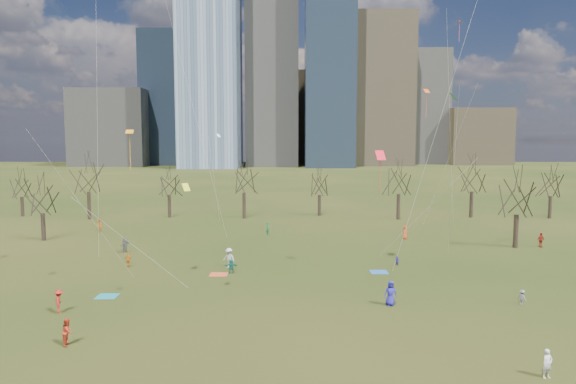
{
  "coord_description": "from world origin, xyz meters",
  "views": [
    {
      "loc": [
        0.2,
        -39.83,
        12.25
      ],
      "look_at": [
        0.0,
        12.0,
        7.0
      ],
      "focal_mm": 32.0,
      "sensor_mm": 36.0,
      "label": 1
    }
  ],
  "objects_px": {
    "blanket_teal": "(107,296)",
    "person_4": "(128,260)",
    "person_1": "(547,364)",
    "person_0": "(391,293)",
    "blanket_crimson": "(219,274)",
    "person_2": "(68,332)",
    "blanket_navy": "(379,272)"
  },
  "relations": [
    {
      "from": "person_1",
      "to": "person_4",
      "type": "bearing_deg",
      "value": 124.25
    },
    {
      "from": "blanket_navy",
      "to": "person_2",
      "type": "distance_m",
      "value": 27.62
    },
    {
      "from": "blanket_teal",
      "to": "person_0",
      "type": "distance_m",
      "value": 21.99
    },
    {
      "from": "person_0",
      "to": "person_1",
      "type": "relative_size",
      "value": 1.22
    },
    {
      "from": "person_1",
      "to": "blanket_navy",
      "type": "bearing_deg",
      "value": 86.06
    },
    {
      "from": "blanket_teal",
      "to": "person_1",
      "type": "bearing_deg",
      "value": -26.48
    },
    {
      "from": "person_2",
      "to": "blanket_crimson",
      "type": "bearing_deg",
      "value": -30.2
    },
    {
      "from": "person_1",
      "to": "person_2",
      "type": "xyz_separation_m",
      "value": [
        -26.61,
        4.18,
        0.06
      ]
    },
    {
      "from": "person_2",
      "to": "person_4",
      "type": "bearing_deg",
      "value": -0.53
    },
    {
      "from": "person_2",
      "to": "person_4",
      "type": "height_order",
      "value": "person_2"
    },
    {
      "from": "blanket_teal",
      "to": "person_4",
      "type": "distance_m",
      "value": 9.46
    },
    {
      "from": "person_4",
      "to": "blanket_crimson",
      "type": "bearing_deg",
      "value": -177.55
    },
    {
      "from": "person_0",
      "to": "blanket_teal",
      "type": "bearing_deg",
      "value": 172.92
    },
    {
      "from": "blanket_teal",
      "to": "person_0",
      "type": "height_order",
      "value": "person_0"
    },
    {
      "from": "person_4",
      "to": "person_2",
      "type": "bearing_deg",
      "value": 115.99
    },
    {
      "from": "blanket_teal",
      "to": "person_4",
      "type": "height_order",
      "value": "person_4"
    },
    {
      "from": "person_0",
      "to": "person_4",
      "type": "bearing_deg",
      "value": 152.09
    },
    {
      "from": "blanket_navy",
      "to": "blanket_teal",
      "type": "bearing_deg",
      "value": -161.6
    },
    {
      "from": "blanket_navy",
      "to": "person_4",
      "type": "xyz_separation_m",
      "value": [
        -23.94,
        1.8,
        0.7
      ]
    },
    {
      "from": "person_1",
      "to": "blanket_teal",
      "type": "bearing_deg",
      "value": 136.43
    },
    {
      "from": "blanket_teal",
      "to": "person_4",
      "type": "relative_size",
      "value": 1.11
    },
    {
      "from": "blanket_teal",
      "to": "person_1",
      "type": "distance_m",
      "value": 30.95
    },
    {
      "from": "blanket_crimson",
      "to": "person_1",
      "type": "bearing_deg",
      "value": -45.88
    },
    {
      "from": "person_1",
      "to": "person_4",
      "type": "xyz_separation_m",
      "value": [
        -28.93,
        23.14,
        -0.05
      ]
    },
    {
      "from": "blanket_teal",
      "to": "person_4",
      "type": "bearing_deg",
      "value": 97.55
    },
    {
      "from": "blanket_crimson",
      "to": "blanket_teal",
      "type": "bearing_deg",
      "value": -139.87
    },
    {
      "from": "person_0",
      "to": "blanket_crimson",
      "type": "bearing_deg",
      "value": 146.4
    },
    {
      "from": "person_2",
      "to": "blanket_teal",
      "type": "bearing_deg",
      "value": -1.09
    },
    {
      "from": "blanket_teal",
      "to": "blanket_crimson",
      "type": "bearing_deg",
      "value": 40.13
    },
    {
      "from": "blanket_navy",
      "to": "blanket_crimson",
      "type": "xyz_separation_m",
      "value": [
        -14.83,
        -0.91,
        0.0
      ]
    },
    {
      "from": "blanket_teal",
      "to": "person_2",
      "type": "bearing_deg",
      "value": -83.59
    },
    {
      "from": "person_4",
      "to": "person_1",
      "type": "bearing_deg",
      "value": 160.36
    }
  ]
}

